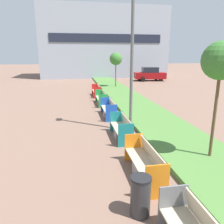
{
  "coord_description": "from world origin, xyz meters",
  "views": [
    {
      "loc": [
        -1.0,
        1.53,
        3.49
      ],
      "look_at": [
        0.9,
        12.36,
        0.6
      ],
      "focal_mm": 35.0,
      "sensor_mm": 36.0,
      "label": 1
    }
  ],
  "objects_px": {
    "bench_teal_frame": "(122,130)",
    "bench_green_frame": "(102,99)",
    "litter_bin": "(140,196)",
    "parked_car_distant": "(150,74)",
    "sapling_tree_near": "(221,62)",
    "bench_orange_frame": "(145,165)",
    "street_lamp_post": "(132,39)",
    "sapling_tree_far": "(116,59)",
    "bench_blue_frame": "(109,110)",
    "bench_red_frame": "(97,92)"
  },
  "relations": [
    {
      "from": "street_lamp_post",
      "to": "sapling_tree_far",
      "type": "distance_m",
      "value": 13.69
    },
    {
      "from": "bench_teal_frame",
      "to": "bench_green_frame",
      "type": "distance_m",
      "value": 6.74
    },
    {
      "from": "sapling_tree_near",
      "to": "bench_blue_frame",
      "type": "bearing_deg",
      "value": 112.67
    },
    {
      "from": "bench_teal_frame",
      "to": "sapling_tree_far",
      "type": "bearing_deg",
      "value": 80.12
    },
    {
      "from": "bench_blue_frame",
      "to": "street_lamp_post",
      "type": "xyz_separation_m",
      "value": [
        0.61,
        -2.59,
        3.76
      ]
    },
    {
      "from": "sapling_tree_far",
      "to": "parked_car_distant",
      "type": "distance_m",
      "value": 8.69
    },
    {
      "from": "sapling_tree_near",
      "to": "bench_teal_frame",
      "type": "bearing_deg",
      "value": 134.54
    },
    {
      "from": "bench_blue_frame",
      "to": "street_lamp_post",
      "type": "height_order",
      "value": "street_lamp_post"
    },
    {
      "from": "bench_red_frame",
      "to": "parked_car_distant",
      "type": "bearing_deg",
      "value": 50.69
    },
    {
      "from": "bench_green_frame",
      "to": "parked_car_distant",
      "type": "bearing_deg",
      "value": 58.18
    },
    {
      "from": "bench_orange_frame",
      "to": "bench_red_frame",
      "type": "relative_size",
      "value": 1.06
    },
    {
      "from": "sapling_tree_near",
      "to": "parked_car_distant",
      "type": "xyz_separation_m",
      "value": [
        5.94,
        22.88,
        -2.37
      ]
    },
    {
      "from": "bench_orange_frame",
      "to": "sapling_tree_far",
      "type": "xyz_separation_m",
      "value": [
        2.5,
        17.5,
        2.7
      ]
    },
    {
      "from": "bench_orange_frame",
      "to": "litter_bin",
      "type": "bearing_deg",
      "value": -111.57
    },
    {
      "from": "street_lamp_post",
      "to": "litter_bin",
      "type": "bearing_deg",
      "value": -102.39
    },
    {
      "from": "street_lamp_post",
      "to": "bench_green_frame",
      "type": "bearing_deg",
      "value": 95.92
    },
    {
      "from": "bench_green_frame",
      "to": "bench_blue_frame",
      "type": "bearing_deg",
      "value": -90.02
    },
    {
      "from": "bench_green_frame",
      "to": "sapling_tree_far",
      "type": "height_order",
      "value": "sapling_tree_far"
    },
    {
      "from": "bench_teal_frame",
      "to": "bench_orange_frame",
      "type": "bearing_deg",
      "value": -89.94
    },
    {
      "from": "bench_green_frame",
      "to": "bench_red_frame",
      "type": "height_order",
      "value": "same"
    },
    {
      "from": "parked_car_distant",
      "to": "sapling_tree_near",
      "type": "bearing_deg",
      "value": -97.39
    },
    {
      "from": "street_lamp_post",
      "to": "bench_red_frame",
      "type": "bearing_deg",
      "value": 93.82
    },
    {
      "from": "bench_blue_frame",
      "to": "sapling_tree_far",
      "type": "height_order",
      "value": "sapling_tree_far"
    },
    {
      "from": "bench_blue_frame",
      "to": "street_lamp_post",
      "type": "distance_m",
      "value": 4.6
    },
    {
      "from": "bench_blue_frame",
      "to": "litter_bin",
      "type": "relative_size",
      "value": 2.31
    },
    {
      "from": "street_lamp_post",
      "to": "sapling_tree_near",
      "type": "bearing_deg",
      "value": -60.94
    },
    {
      "from": "bench_teal_frame",
      "to": "bench_green_frame",
      "type": "xyz_separation_m",
      "value": [
        0.0,
        6.74,
        0.01
      ]
    },
    {
      "from": "bench_orange_frame",
      "to": "bench_blue_frame",
      "type": "xyz_separation_m",
      "value": [
        -0.0,
        6.57,
        -0.0
      ]
    },
    {
      "from": "bench_blue_frame",
      "to": "bench_green_frame",
      "type": "distance_m",
      "value": 3.3
    },
    {
      "from": "litter_bin",
      "to": "sapling_tree_far",
      "type": "height_order",
      "value": "sapling_tree_far"
    },
    {
      "from": "parked_car_distant",
      "to": "bench_green_frame",
      "type": "bearing_deg",
      "value": -114.66
    },
    {
      "from": "bench_orange_frame",
      "to": "bench_green_frame",
      "type": "bearing_deg",
      "value": 89.99
    },
    {
      "from": "bench_orange_frame",
      "to": "street_lamp_post",
      "type": "bearing_deg",
      "value": 81.28
    },
    {
      "from": "bench_orange_frame",
      "to": "parked_car_distant",
      "type": "xyz_separation_m",
      "value": [
        8.44,
        23.47,
        0.54
      ]
    },
    {
      "from": "bench_teal_frame",
      "to": "litter_bin",
      "type": "relative_size",
      "value": 2.06
    },
    {
      "from": "bench_green_frame",
      "to": "sapling_tree_near",
      "type": "distance_m",
      "value": 10.05
    },
    {
      "from": "bench_teal_frame",
      "to": "bench_green_frame",
      "type": "relative_size",
      "value": 0.85
    },
    {
      "from": "bench_red_frame",
      "to": "sapling_tree_far",
      "type": "distance_m",
      "value": 5.69
    },
    {
      "from": "bench_blue_frame",
      "to": "bench_orange_frame",
      "type": "bearing_deg",
      "value": -90.0
    },
    {
      "from": "bench_red_frame",
      "to": "street_lamp_post",
      "type": "xyz_separation_m",
      "value": [
        0.61,
        -9.18,
        3.76
      ]
    },
    {
      "from": "street_lamp_post",
      "to": "parked_car_distant",
      "type": "bearing_deg",
      "value": 68.11
    },
    {
      "from": "bench_orange_frame",
      "to": "street_lamp_post",
      "type": "height_order",
      "value": "street_lamp_post"
    },
    {
      "from": "bench_teal_frame",
      "to": "sapling_tree_near",
      "type": "bearing_deg",
      "value": -45.46
    },
    {
      "from": "sapling_tree_near",
      "to": "bench_green_frame",
      "type": "bearing_deg",
      "value": 105.06
    },
    {
      "from": "sapling_tree_near",
      "to": "litter_bin",
      "type": "bearing_deg",
      "value": -145.92
    },
    {
      "from": "bench_orange_frame",
      "to": "bench_blue_frame",
      "type": "bearing_deg",
      "value": 90.0
    },
    {
      "from": "bench_green_frame",
      "to": "parked_car_distant",
      "type": "height_order",
      "value": "parked_car_distant"
    },
    {
      "from": "bench_orange_frame",
      "to": "bench_red_frame",
      "type": "xyz_separation_m",
      "value": [
        -0.0,
        13.16,
        -0.0
      ]
    },
    {
      "from": "sapling_tree_near",
      "to": "parked_car_distant",
      "type": "height_order",
      "value": "sapling_tree_near"
    },
    {
      "from": "bench_teal_frame",
      "to": "bench_green_frame",
      "type": "height_order",
      "value": "same"
    }
  ]
}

